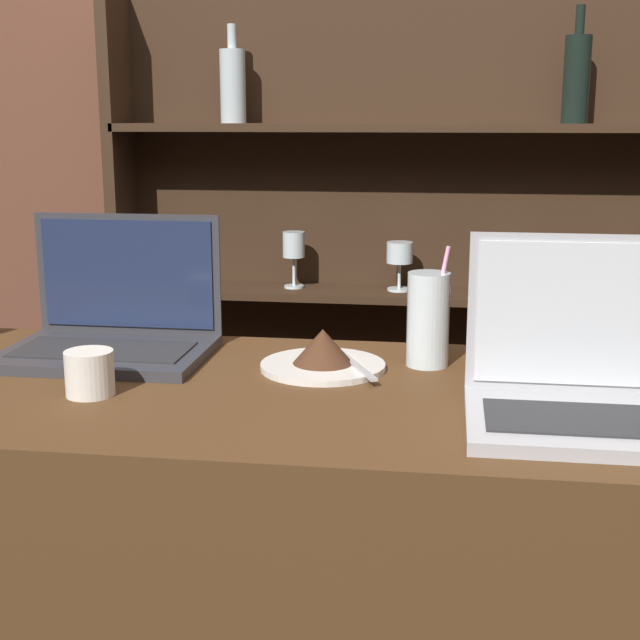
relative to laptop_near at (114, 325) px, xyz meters
name	(u,v)px	position (x,y,z in m)	size (l,w,h in m)	color
back_wall	(383,118)	(0.39, 0.92, 0.35)	(7.00, 0.06, 2.70)	brown
back_shelf	(403,308)	(0.46, 0.84, -0.13)	(1.47, 0.18, 1.66)	#332114
laptop_near	(114,325)	(0.00, 0.00, 0.00)	(0.34, 0.25, 0.23)	#333338
laptop_far	(587,382)	(0.76, -0.25, 0.00)	(0.32, 0.24, 0.24)	#ADADB2
cake_plate	(323,355)	(0.37, -0.05, -0.03)	(0.20, 0.20, 0.07)	silver
water_glass	(428,319)	(0.54, 0.00, 0.03)	(0.07, 0.07, 0.20)	silver
coffee_cup	(90,373)	(0.05, -0.24, -0.02)	(0.07, 0.07, 0.07)	silver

